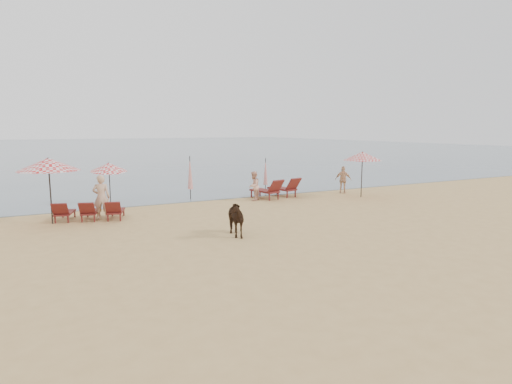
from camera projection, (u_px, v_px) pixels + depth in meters
ground at (332, 250)px, 12.91m from camera, size 120.00×120.00×0.00m
sea at (80, 147)px, 83.23m from camera, size 160.00×140.00×0.06m
lounger_cluster_left at (90, 211)px, 16.96m from camera, size 2.85×2.16×0.55m
lounger_cluster_right at (277, 188)px, 22.50m from camera, size 2.39×2.33×0.72m
umbrella_open_left_a at (48, 164)px, 16.05m from camera, size 2.24×2.24×2.55m
umbrella_open_left_b at (109, 167)px, 20.18m from camera, size 1.65×1.68×2.10m
umbrella_open_right at (362, 156)px, 22.47m from camera, size 1.99×1.99×2.42m
umbrella_closed_left at (190, 173)px, 21.84m from camera, size 0.27×0.27×2.24m
umbrella_closed_right at (265, 172)px, 23.95m from camera, size 0.24×0.24×1.99m
cow at (233, 218)px, 14.49m from camera, size 0.84×1.54×1.24m
beachgoer_left at (101, 197)px, 17.02m from camera, size 0.75×0.58×1.81m
beachgoer_right_a at (254, 186)px, 21.61m from camera, size 0.91×0.91×1.49m
beachgoer_right_b at (343, 180)px, 24.05m from camera, size 0.92×0.87×1.53m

